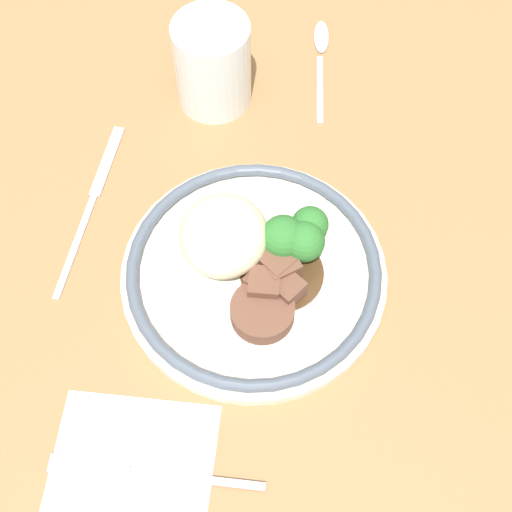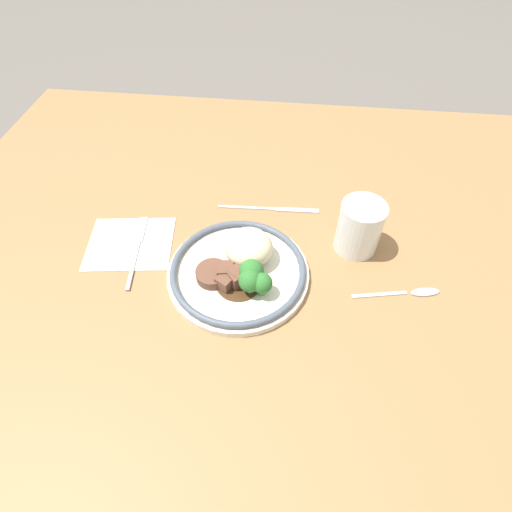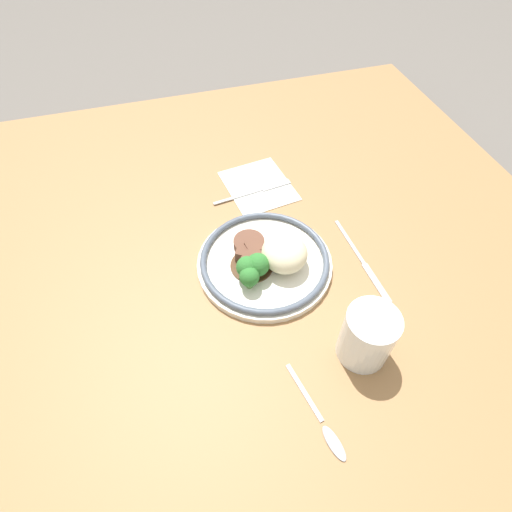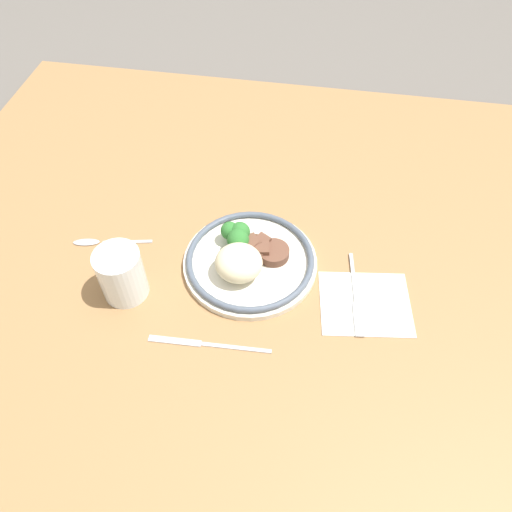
{
  "view_description": "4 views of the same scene",
  "coord_description": "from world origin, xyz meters",
  "views": [
    {
      "loc": [
        -0.33,
        -0.08,
        0.66
      ],
      "look_at": [
        -0.01,
        0.0,
        0.06
      ],
      "focal_mm": 50.0,
      "sensor_mm": 36.0,
      "label": 1
    },
    {
      "loc": [
        0.06,
        -0.44,
        0.62
      ],
      "look_at": [
        0.0,
        0.02,
        0.07
      ],
      "focal_mm": 28.0,
      "sensor_mm": 36.0,
      "label": 2
    },
    {
      "loc": [
        0.42,
        -0.15,
        0.65
      ],
      "look_at": [
        -0.02,
        -0.02,
        0.08
      ],
      "focal_mm": 28.0,
      "sensor_mm": 36.0,
      "label": 3
    },
    {
      "loc": [
        -0.14,
        0.58,
        0.8
      ],
      "look_at": [
        -0.04,
        -0.0,
        0.07
      ],
      "focal_mm": 35.0,
      "sensor_mm": 36.0,
      "label": 4
    }
  ],
  "objects": [
    {
      "name": "knife",
      "position": [
        0.02,
        0.18,
        0.04
      ],
      "size": [
        0.21,
        0.02,
        0.0
      ],
      "rotation": [
        0.0,
        0.0,
        0.04
      ],
      "color": "#ADADB2",
      "rests_on": "dining_table"
    },
    {
      "name": "spoon",
      "position": [
        0.28,
        -0.0,
        0.04
      ],
      "size": [
        0.16,
        0.04,
        0.01
      ],
      "rotation": [
        0.0,
        0.0,
        0.2
      ],
      "color": "#ADADB2",
      "rests_on": "dining_table"
    },
    {
      "name": "fork",
      "position": [
        -0.23,
        0.05,
        0.05
      ],
      "size": [
        0.04,
        0.19,
        0.0
      ],
      "rotation": [
        0.0,
        0.0,
        1.7
      ],
      "color": "#ADADB2",
      "rests_on": "napkin"
    },
    {
      "name": "napkin",
      "position": [
        -0.25,
        0.05,
        0.04
      ],
      "size": [
        0.18,
        0.16,
        0.0
      ],
      "color": "silver",
      "rests_on": "dining_table"
    },
    {
      "name": "juice_glass",
      "position": [
        0.19,
        0.1,
        0.09
      ],
      "size": [
        0.08,
        0.08,
        0.1
      ],
      "color": "#F4AD19",
      "rests_on": "dining_table"
    },
    {
      "name": "plate",
      "position": [
        -0.02,
        -0.0,
        0.06
      ],
      "size": [
        0.26,
        0.26,
        0.07
      ],
      "color": "silver",
      "rests_on": "dining_table"
    },
    {
      "name": "ground_plane",
      "position": [
        0.0,
        0.0,
        0.0
      ],
      "size": [
        8.0,
        8.0,
        0.0
      ],
      "primitive_type": "plane",
      "color": "#5B5651"
    },
    {
      "name": "dining_table",
      "position": [
        0.0,
        0.0,
        0.02
      ],
      "size": [
        1.38,
        1.26,
        0.04
      ],
      "color": "olive",
      "rests_on": "ground"
    }
  ]
}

